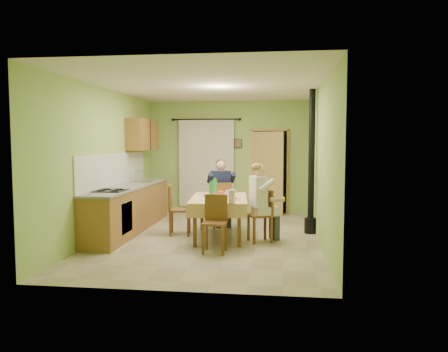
# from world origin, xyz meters

# --- Properties ---
(floor) EXTENTS (4.00, 6.00, 0.01)m
(floor) POSITION_xyz_m (0.00, 0.00, 0.00)
(floor) COLOR tan
(floor) RESTS_ON ground
(room_shell) EXTENTS (4.04, 6.04, 2.82)m
(room_shell) POSITION_xyz_m (0.00, 0.00, 1.82)
(room_shell) COLOR #A2C665
(room_shell) RESTS_ON ground
(kitchen_run) EXTENTS (0.64, 3.64, 1.56)m
(kitchen_run) POSITION_xyz_m (-1.71, 0.40, 0.48)
(kitchen_run) COLOR brown
(kitchen_run) RESTS_ON ground
(upper_cabinets) EXTENTS (0.35, 1.40, 0.70)m
(upper_cabinets) POSITION_xyz_m (-1.82, 1.70, 1.95)
(upper_cabinets) COLOR brown
(upper_cabinets) RESTS_ON room_shell
(curtain) EXTENTS (1.70, 0.07, 2.22)m
(curtain) POSITION_xyz_m (-0.55, 2.90, 1.26)
(curtain) COLOR black
(curtain) RESTS_ON ground
(doorway) EXTENTS (0.96, 0.40, 2.15)m
(doorway) POSITION_xyz_m (1.03, 2.89, 1.05)
(doorway) COLOR black
(doorway) RESTS_ON ground
(dining_table) EXTENTS (1.18, 1.79, 0.76)m
(dining_table) POSITION_xyz_m (0.17, -0.03, 0.38)
(dining_table) COLOR tan
(dining_table) RESTS_ON ground
(tableware) EXTENTS (0.82, 1.57, 0.33)m
(tableware) POSITION_xyz_m (0.19, -0.14, 0.83)
(tableware) COLOR white
(tableware) RESTS_ON dining_table
(chair_far) EXTENTS (0.49, 0.49, 0.95)m
(chair_far) POSITION_xyz_m (0.08, 1.01, 0.29)
(chair_far) COLOR brown
(chair_far) RESTS_ON ground
(chair_near) EXTENTS (0.38, 0.38, 0.93)m
(chair_near) POSITION_xyz_m (0.25, -1.11, 0.29)
(chair_near) COLOR brown
(chair_near) RESTS_ON ground
(chair_right) EXTENTS (0.49, 0.49, 0.93)m
(chair_right) POSITION_xyz_m (0.95, -0.27, 0.29)
(chair_right) COLOR brown
(chair_right) RESTS_ON ground
(chair_left) EXTENTS (0.45, 0.45, 0.96)m
(chair_left) POSITION_xyz_m (-0.63, 0.15, 0.29)
(chair_left) COLOR brown
(chair_left) RESTS_ON ground
(man_far) EXTENTS (0.64, 0.57, 1.39)m
(man_far) POSITION_xyz_m (0.07, 1.02, 0.88)
(man_far) COLOR #141938
(man_far) RESTS_ON chair_far
(man_right) EXTENTS (0.59, 0.65, 1.39)m
(man_right) POSITION_xyz_m (0.94, -0.27, 0.88)
(man_right) COLOR silver
(man_right) RESTS_ON chair_right
(stove_flue) EXTENTS (0.24, 0.24, 2.80)m
(stove_flue) POSITION_xyz_m (1.90, 0.60, 1.02)
(stove_flue) COLOR black
(stove_flue) RESTS_ON ground
(picture_back) EXTENTS (0.19, 0.03, 0.23)m
(picture_back) POSITION_xyz_m (0.25, 2.97, 1.75)
(picture_back) COLOR black
(picture_back) RESTS_ON room_shell
(picture_right) EXTENTS (0.03, 0.31, 0.21)m
(picture_right) POSITION_xyz_m (1.97, 1.20, 1.85)
(picture_right) COLOR brown
(picture_right) RESTS_ON room_shell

